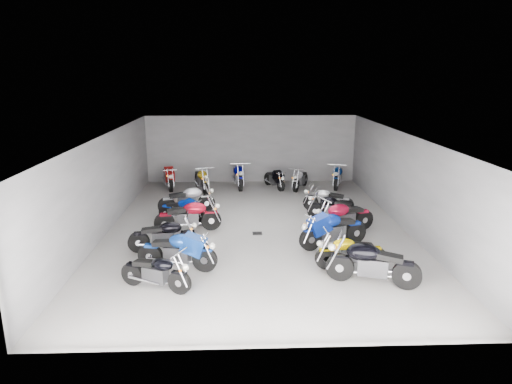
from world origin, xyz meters
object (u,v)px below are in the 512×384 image
motorcycle_left_c (164,235)px  motorcycle_back_d (275,179)px  motorcycle_left_d (189,216)px  motorcycle_right_d (344,217)px  motorcycle_right_c (333,230)px  motorcycle_back_b (202,179)px  motorcycle_back_f (338,176)px  motorcycle_left_a (156,272)px  drain_grate (257,233)px  motorcycle_back_e (300,179)px  motorcycle_left_e (182,211)px  motorcycle_left_f (187,200)px  motorcycle_left_b (178,251)px  motorcycle_right_a (372,263)px  motorcycle_back_c (238,175)px  motorcycle_right_b (350,252)px  motorcycle_right_e (334,208)px  motorcycle_right_f (328,200)px  motorcycle_back_a (168,177)px

motorcycle_left_c → motorcycle_back_d: motorcycle_left_c is taller
motorcycle_left_d → motorcycle_right_d: (5.14, -0.28, -0.00)m
motorcycle_right_c → motorcycle_back_b: size_ratio=1.04×
motorcycle_back_f → motorcycle_left_a: bearing=74.5°
drain_grate → motorcycle_back_b: (-2.28, 5.78, 0.52)m
motorcycle_right_d → motorcycle_back_e: (-0.67, 5.88, -0.07)m
motorcycle_left_e → motorcycle_right_d: 5.59m
motorcycle_left_c → motorcycle_left_f: (0.27, 3.85, 0.02)m
motorcycle_left_b → motorcycle_right_c: 4.72m
motorcycle_left_f → motorcycle_left_d: bearing=-6.2°
motorcycle_right_a → motorcycle_back_c: (-3.33, 10.18, -0.00)m
motorcycle_left_d → motorcycle_left_f: 2.13m
motorcycle_right_c → motorcycle_right_b: bearing=165.4°
motorcycle_right_a → motorcycle_back_b: size_ratio=1.07×
motorcycle_right_e → motorcycle_left_b: bearing=151.9°
motorcycle_left_a → motorcycle_left_f: motorcycle_left_f is taller
motorcycle_left_a → motorcycle_right_e: (5.42, 5.18, 0.01)m
drain_grate → motorcycle_left_f: size_ratio=0.15×
motorcycle_left_f → motorcycle_right_f: motorcycle_left_f is taller
motorcycle_back_a → motorcycle_back_f: size_ratio=1.02×
motorcycle_left_d → motorcycle_right_c: (4.51, -1.56, 0.01)m
motorcycle_left_f → motorcycle_right_d: size_ratio=1.00×
motorcycle_left_e → motorcycle_back_e: motorcycle_back_e is taller
motorcycle_left_e → motorcycle_right_c: size_ratio=0.80×
motorcycle_right_e → motorcycle_back_d: size_ratio=1.06×
motorcycle_left_b → motorcycle_left_e: bearing=-162.7°
motorcycle_back_e → motorcycle_left_a: bearing=88.0°
motorcycle_left_a → motorcycle_right_d: 6.76m
motorcycle_back_f → motorcycle_back_d: bearing=20.2°
motorcycle_left_c → motorcycle_right_b: (5.21, -1.41, -0.03)m
motorcycle_back_b → motorcycle_right_a: bearing=100.1°
motorcycle_right_f → motorcycle_right_d: bearing=-159.8°
motorcycle_left_b → motorcycle_right_e: motorcycle_left_b is taller
motorcycle_right_e → motorcycle_right_f: bearing=23.6°
motorcycle_right_a → motorcycle_back_b: motorcycle_right_a is taller
motorcycle_right_d → motorcycle_back_d: motorcycle_right_d is taller
drain_grate → motorcycle_left_c: bearing=-152.9°
motorcycle_right_f → motorcycle_back_d: bearing=43.6°
motorcycle_right_c → motorcycle_back_f: bearing=-33.6°
motorcycle_right_a → motorcycle_right_f: bearing=18.7°
motorcycle_left_e → motorcycle_back_d: bearing=168.0°
motorcycle_left_d → motorcycle_back_b: (-0.00, 5.48, -0.01)m
motorcycle_back_a → motorcycle_left_a: bearing=81.0°
motorcycle_left_f → motorcycle_back_a: (-1.29, 3.88, 0.02)m
motorcycle_back_d → motorcycle_right_e: bearing=87.6°
motorcycle_left_c → motorcycle_left_d: size_ratio=0.93×
motorcycle_back_a → motorcycle_right_a: bearing=107.1°
motorcycle_right_a → motorcycle_right_b: size_ratio=1.15×
motorcycle_right_e → drain_grate: bearing=137.6°
motorcycle_left_c → motorcycle_back_b: motorcycle_back_b is taller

